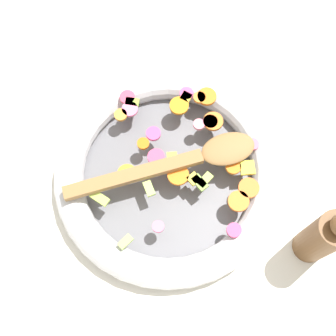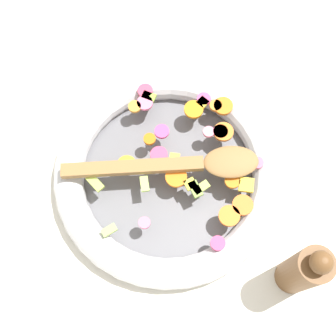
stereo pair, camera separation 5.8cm
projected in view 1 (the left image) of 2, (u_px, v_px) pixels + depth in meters
The scene contains 5 objects.
ground_plane at pixel (168, 178), 0.81m from camera, with size 4.00×4.00×0.00m, color silver.
skillet at pixel (168, 174), 0.79m from camera, with size 0.39×0.39×0.05m.
chopped_vegetables at pixel (186, 148), 0.78m from camera, with size 0.32×0.30×0.01m.
wooden_spoon at pixel (181, 162), 0.76m from camera, with size 0.07×0.32×0.01m.
pepper_mill at pixel (323, 237), 0.70m from camera, with size 0.05×0.05×0.18m.
Camera 1 is at (-0.24, 0.10, 0.77)m, focal length 50.00 mm.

